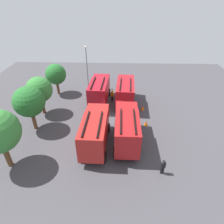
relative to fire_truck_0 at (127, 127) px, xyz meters
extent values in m
plane|color=#423F44|center=(4.26, 1.76, -2.15)|extent=(49.20, 49.20, 0.00)
cube|color=maroon|center=(2.45, -0.03, -0.05)|extent=(2.23, 2.53, 2.60)
cube|color=#8C9EAD|center=(3.50, -0.04, 0.26)|extent=(0.11, 2.13, 1.46)
cube|color=maroon|center=(-1.05, 0.01, 0.10)|extent=(4.83, 2.56, 2.90)
cube|color=black|center=(-1.04, 0.70, 1.67)|extent=(4.32, 0.17, 0.12)
cube|color=black|center=(-1.06, -0.67, 1.67)|extent=(4.32, 0.17, 0.12)
cube|color=silver|center=(3.65, -0.04, -1.20)|extent=(0.23, 2.38, 0.28)
cylinder|color=black|center=(2.66, 1.17, -1.60)|extent=(1.10, 0.36, 1.10)
cylinder|color=black|center=(2.63, -1.23, -1.60)|extent=(1.10, 0.36, 1.10)
cylinder|color=black|center=(-2.24, 1.23, -1.60)|extent=(1.10, 0.36, 1.10)
cylinder|color=black|center=(-2.27, -1.17, -1.60)|extent=(1.10, 0.36, 1.10)
cube|color=#AA151D|center=(11.31, -0.18, -0.05)|extent=(2.32, 2.61, 2.60)
cube|color=#8C9EAD|center=(12.36, -0.24, 0.26)|extent=(0.19, 2.13, 1.46)
cube|color=#AA151D|center=(7.82, 0.00, 0.10)|extent=(4.92, 2.74, 2.90)
cube|color=black|center=(7.85, 0.68, 1.67)|extent=(4.32, 0.34, 0.12)
cube|color=black|center=(7.78, -0.69, 1.67)|extent=(4.32, 0.34, 0.12)
cube|color=silver|center=(12.51, -0.24, -1.20)|extent=(0.32, 2.38, 0.28)
cylinder|color=black|center=(11.57, 1.01, -1.60)|extent=(1.12, 0.41, 1.10)
cylinder|color=black|center=(11.45, -1.39, -1.60)|extent=(1.12, 0.41, 1.10)
cylinder|color=black|center=(6.68, 1.26, -1.60)|extent=(1.12, 0.41, 1.10)
cylinder|color=black|center=(6.56, -1.14, -1.60)|extent=(1.12, 0.41, 1.10)
cube|color=#A31F1C|center=(1.86, 3.35, -0.05)|extent=(2.26, 2.55, 2.60)
cube|color=#8C9EAD|center=(2.91, 3.33, 0.26)|extent=(0.13, 2.13, 1.46)
cube|color=#A31F1C|center=(-1.64, 3.44, 0.10)|extent=(4.86, 2.61, 2.90)
cube|color=black|center=(-1.62, 4.12, 1.67)|extent=(4.32, 0.22, 0.12)
cube|color=black|center=(-1.66, 2.75, 1.67)|extent=(4.32, 0.22, 0.12)
cube|color=silver|center=(3.06, 3.32, -1.20)|extent=(0.26, 2.38, 0.28)
cylinder|color=black|center=(2.09, 4.55, -1.60)|extent=(1.11, 0.38, 1.10)
cylinder|color=black|center=(2.03, 2.15, -1.60)|extent=(1.11, 0.38, 1.10)
cylinder|color=black|center=(-2.81, 4.66, -1.60)|extent=(1.11, 0.38, 1.10)
cylinder|color=black|center=(-2.87, 2.26, -1.60)|extent=(1.11, 0.38, 1.10)
cube|color=maroon|center=(11.58, 3.72, -0.05)|extent=(2.32, 2.60, 2.60)
cube|color=#8C9EAD|center=(12.63, 3.67, 0.26)|extent=(0.18, 2.13, 1.46)
cube|color=maroon|center=(8.09, 3.89, 0.10)|extent=(4.91, 2.73, 2.90)
cube|color=black|center=(8.12, 4.57, 1.67)|extent=(4.32, 0.33, 0.12)
cube|color=black|center=(8.05, 3.20, 1.67)|extent=(4.32, 0.33, 0.12)
cube|color=silver|center=(12.78, 3.66, -1.20)|extent=(0.31, 2.38, 0.28)
cylinder|color=black|center=(11.84, 4.91, -1.60)|extent=(1.12, 0.40, 1.10)
cylinder|color=black|center=(11.73, 2.51, -1.60)|extent=(1.12, 0.40, 1.10)
cylinder|color=black|center=(6.95, 5.14, -1.60)|extent=(1.12, 0.40, 1.10)
cylinder|color=black|center=(6.83, 2.74, -1.60)|extent=(1.12, 0.40, 1.10)
cylinder|color=black|center=(-4.26, -3.17, -1.78)|extent=(0.16, 0.16, 0.74)
cylinder|color=black|center=(-4.21, -3.38, -1.78)|extent=(0.16, 0.16, 0.74)
cube|color=black|center=(-4.24, -3.27, -1.09)|extent=(0.33, 0.46, 0.65)
sphere|color=#9E704C|center=(-4.24, -3.27, -0.66)|extent=(0.21, 0.21, 0.21)
cylinder|color=black|center=(-4.24, -3.27, -0.57)|extent=(0.26, 0.26, 0.06)
cylinder|color=black|center=(9.85, 1.98, -1.73)|extent=(0.16, 0.16, 0.84)
cylinder|color=black|center=(9.70, 1.83, -1.73)|extent=(0.16, 0.16, 0.84)
cube|color=gold|center=(9.78, 1.90, -0.95)|extent=(0.47, 0.46, 0.73)
sphere|color=tan|center=(9.78, 1.90, -0.47)|extent=(0.24, 0.24, 0.24)
cylinder|color=gold|center=(9.78, 1.90, -0.37)|extent=(0.30, 0.30, 0.07)
cylinder|color=brown|center=(-3.73, 11.62, -0.90)|extent=(0.50, 0.50, 2.51)
cylinder|color=brown|center=(2.34, 11.37, -1.01)|extent=(0.46, 0.46, 2.29)
sphere|color=#236628|center=(2.34, 11.37, 1.69)|extent=(3.66, 3.66, 3.66)
cylinder|color=brown|center=(5.96, 11.51, -1.07)|extent=(0.43, 0.43, 2.17)
sphere|color=#337A33|center=(5.96, 11.51, 1.49)|extent=(3.47, 3.47, 3.47)
cylinder|color=brown|center=(12.05, 11.09, -1.12)|extent=(0.41, 0.41, 2.06)
sphere|color=#236628|center=(12.05, 11.09, 1.31)|extent=(3.29, 3.29, 3.29)
cone|color=#F2600C|center=(-0.37, 5.43, -1.84)|extent=(0.44, 0.44, 0.62)
cone|color=#F2600C|center=(7.26, -2.60, -1.79)|extent=(0.51, 0.51, 0.72)
cone|color=#F2600C|center=(3.45, -2.66, -1.82)|extent=(0.46, 0.46, 0.66)
cylinder|color=slate|center=(14.92, 6.43, 1.30)|extent=(0.16, 0.16, 6.91)
sphere|color=#F2EFCC|center=(14.92, 6.43, 4.94)|extent=(0.36, 0.36, 0.36)
camera|label=1|loc=(-16.45, 1.06, 12.41)|focal=30.23mm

